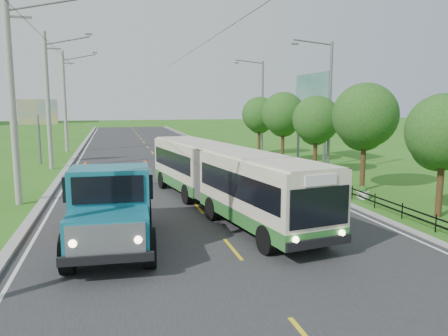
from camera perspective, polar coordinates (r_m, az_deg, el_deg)
name	(u,v)px	position (r m, az deg, el deg)	size (l,w,h in m)	color
ground	(233,250)	(14.89, 1.15, -10.60)	(240.00, 240.00, 0.00)	#2A6618
road	(164,167)	(34.12, -7.84, 0.17)	(14.00, 120.00, 0.02)	#28282B
curb_left	(66,169)	(34.08, -19.96, -0.16)	(0.40, 120.00, 0.15)	#9E9E99
curb_right	(252,163)	(35.62, 3.66, 0.65)	(0.30, 120.00, 0.10)	#9E9E99
edge_line_left	(74,170)	(34.03, -19.03, -0.21)	(0.12, 120.00, 0.00)	silver
edge_line_right	(246,164)	(35.47, 2.89, 0.57)	(0.12, 120.00, 0.00)	silver
centre_dash	(233,249)	(14.88, 1.15, -10.52)	(0.12, 2.20, 0.00)	yellow
railing_right	(291,170)	(30.31, 8.69, -0.32)	(0.04, 40.00, 0.60)	black
pole_near	(13,98)	(23.01, -25.87, 8.18)	(3.51, 0.32, 10.00)	gray
pole_mid	(48,100)	(34.86, -21.97, 8.21)	(3.51, 0.32, 10.00)	gray
pole_far	(65,101)	(46.78, -20.05, 8.20)	(3.51, 0.32, 10.00)	gray
tree_second	(442,135)	(20.83, 26.62, 3.86)	(3.18, 3.26, 5.30)	#382314
tree_third	(365,119)	(25.64, 17.88, 6.08)	(3.60, 3.62, 6.00)	#382314
tree_fourth	(316,122)	(30.90, 11.91, 5.88)	(3.24, 3.31, 5.40)	#382314
tree_fifth	(283,116)	(36.37, 7.73, 6.76)	(3.48, 3.52, 5.80)	#382314
tree_back	(259,116)	(41.99, 4.64, 6.75)	(3.30, 3.36, 5.50)	#382314
streetlight_mid	(328,103)	(31.10, 13.42, 8.28)	(3.02, 0.20, 9.07)	slate
streetlight_far	(261,103)	(43.99, 4.85, 8.45)	(3.02, 0.20, 9.07)	slate
planter_near	(363,193)	(23.59, 17.65, -3.15)	(0.64, 0.64, 0.67)	silver
planter_mid	(299,170)	(30.55, 9.73, -0.31)	(0.64, 0.64, 0.67)	silver
planter_far	(261,157)	(37.93, 4.82, 1.47)	(0.64, 0.64, 0.67)	silver
billboard_left	(38,116)	(38.01, -23.14, 6.26)	(3.00, 0.20, 5.20)	slate
billboard_right	(312,98)	(37.21, 11.40, 9.01)	(0.24, 6.00, 7.30)	slate
bus	(223,174)	(19.75, -0.19, -0.77)	(4.74, 14.83, 2.83)	#2C6E2D
dump_truck	(112,199)	(15.38, -14.40, -3.99)	(2.99, 6.94, 2.86)	#156A82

